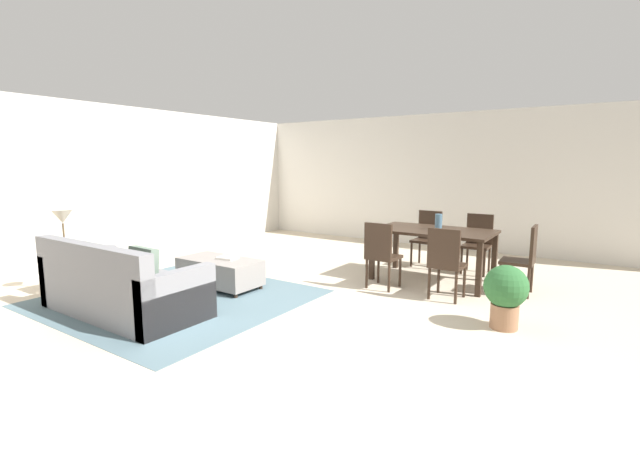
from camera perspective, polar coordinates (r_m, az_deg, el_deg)
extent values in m
plane|color=beige|center=(4.96, -1.68, -11.77)|extent=(10.80, 10.80, 0.00)
cube|color=silver|center=(9.20, 16.79, 5.79)|extent=(9.00, 0.12, 2.70)
cube|color=silver|center=(8.40, -25.47, 5.12)|extent=(0.12, 11.00, 2.70)
cube|color=slate|center=(5.94, -18.11, -8.72)|extent=(3.00, 2.80, 0.01)
cube|color=gray|center=(5.59, -24.11, -7.94)|extent=(2.04, 0.92, 0.42)
cube|color=gray|center=(5.30, -27.89, -4.25)|extent=(2.04, 0.16, 0.44)
cube|color=gray|center=(6.37, -28.74, -5.37)|extent=(0.14, 0.92, 0.62)
cube|color=gray|center=(4.80, -18.06, -8.99)|extent=(0.14, 0.92, 0.62)
cube|color=beige|center=(5.88, -28.18, -3.62)|extent=(0.34, 0.09, 0.34)
cube|color=slate|center=(5.43, -25.55, -4.37)|extent=(0.34, 0.11, 0.34)
cube|color=slate|center=(5.00, -22.10, -4.76)|extent=(0.42, 0.15, 0.42)
cube|color=gray|center=(6.24, -12.95, -5.54)|extent=(1.17, 0.58, 0.34)
cylinder|color=#332319|center=(6.83, -14.50, -6.12)|extent=(0.05, 0.05, 0.06)
cylinder|color=#332319|center=(6.10, -7.75, -7.69)|extent=(0.05, 0.05, 0.06)
cylinder|color=#332319|center=(6.53, -17.68, -6.92)|extent=(0.05, 0.05, 0.06)
cylinder|color=#332319|center=(5.76, -10.96, -8.73)|extent=(0.05, 0.05, 0.06)
cube|color=olive|center=(6.65, -30.34, -2.60)|extent=(0.40, 0.40, 0.03)
cylinder|color=olive|center=(6.92, -29.51, -4.64)|extent=(0.04, 0.04, 0.56)
cylinder|color=olive|center=(6.63, -28.18, -5.08)|extent=(0.04, 0.04, 0.56)
cylinder|color=olive|center=(6.79, -32.07, -5.08)|extent=(0.04, 0.04, 0.56)
cylinder|color=olive|center=(6.48, -30.83, -5.56)|extent=(0.04, 0.04, 0.56)
cylinder|color=brown|center=(6.64, -30.35, -2.37)|extent=(0.16, 0.16, 0.02)
cylinder|color=brown|center=(6.61, -30.46, -0.90)|extent=(0.02, 0.02, 0.32)
cone|color=beige|center=(6.58, -30.62, 1.25)|extent=(0.26, 0.26, 0.18)
cube|color=#332319|center=(6.54, 14.60, -0.42)|extent=(1.66, 0.98, 0.04)
cube|color=#332319|center=(7.27, 9.89, -2.44)|extent=(0.07, 0.07, 0.72)
cube|color=#332319|center=(6.81, 21.82, -3.66)|extent=(0.07, 0.07, 0.72)
cube|color=#332319|center=(6.51, 6.80, -3.64)|extent=(0.07, 0.07, 0.72)
cube|color=#332319|center=(5.99, 20.07, -5.16)|extent=(0.07, 0.07, 0.72)
cube|color=#332319|center=(6.09, 8.33, -3.84)|extent=(0.41, 0.41, 0.04)
cube|color=#332319|center=(5.88, 7.58, -1.72)|extent=(0.40, 0.05, 0.47)
cylinder|color=#332319|center=(6.36, 7.63, -5.37)|extent=(0.04, 0.04, 0.41)
cylinder|color=#332319|center=(6.22, 10.41, -5.77)|extent=(0.04, 0.04, 0.41)
cylinder|color=#332319|center=(6.07, 6.12, -6.01)|extent=(0.04, 0.04, 0.41)
cylinder|color=#332319|center=(5.92, 9.00, -6.45)|extent=(0.04, 0.04, 0.41)
cube|color=#332319|center=(5.77, 16.33, -4.77)|extent=(0.41, 0.41, 0.04)
cube|color=#332319|center=(5.55, 15.84, -2.57)|extent=(0.40, 0.05, 0.47)
cylinder|color=#332319|center=(6.04, 15.22, -6.36)|extent=(0.04, 0.04, 0.41)
cylinder|color=#332319|center=(5.94, 18.33, -6.74)|extent=(0.04, 0.04, 0.41)
cylinder|color=#332319|center=(5.73, 14.06, -7.11)|extent=(0.04, 0.04, 0.41)
cylinder|color=#332319|center=(5.62, 17.33, -7.54)|extent=(0.04, 0.04, 0.41)
cube|color=#332319|center=(7.47, 13.61, -1.72)|extent=(0.41, 0.41, 0.04)
cube|color=#332319|center=(7.60, 14.19, 0.37)|extent=(0.40, 0.05, 0.47)
cylinder|color=#332319|center=(7.30, 14.28, -3.78)|extent=(0.04, 0.04, 0.41)
cylinder|color=#332319|center=(7.42, 11.84, -3.49)|extent=(0.04, 0.04, 0.41)
cylinder|color=#332319|center=(7.61, 15.23, -3.32)|extent=(0.04, 0.04, 0.41)
cylinder|color=#332319|center=(7.73, 12.87, -3.05)|extent=(0.04, 0.04, 0.41)
cube|color=#332319|center=(7.22, 19.73, -2.33)|extent=(0.41, 0.41, 0.04)
cube|color=#332319|center=(7.35, 20.15, -0.15)|extent=(0.40, 0.05, 0.47)
cylinder|color=#332319|center=(7.06, 20.66, -4.47)|extent=(0.04, 0.04, 0.41)
cylinder|color=#332319|center=(7.14, 17.99, -4.20)|extent=(0.04, 0.04, 0.41)
cylinder|color=#332319|center=(7.39, 21.23, -3.95)|extent=(0.04, 0.04, 0.41)
cylinder|color=#332319|center=(7.46, 18.68, -3.70)|extent=(0.04, 0.04, 0.41)
cube|color=#332319|center=(6.30, 24.34, -4.10)|extent=(0.41, 0.41, 0.04)
cube|color=#332319|center=(6.23, 26.12, -1.95)|extent=(0.05, 0.40, 0.47)
cylinder|color=#332319|center=(6.21, 22.44, -6.29)|extent=(0.04, 0.04, 0.41)
cylinder|color=#332319|center=(6.54, 22.95, -5.61)|extent=(0.04, 0.04, 0.41)
cylinder|color=#332319|center=(6.17, 25.57, -6.58)|extent=(0.04, 0.04, 0.41)
cylinder|color=#332319|center=(6.49, 25.92, -5.88)|extent=(0.04, 0.04, 0.41)
cylinder|color=slate|center=(6.52, 15.23, 0.72)|extent=(0.10, 0.10, 0.23)
cube|color=silver|center=(6.16, -12.03, -3.91)|extent=(0.29, 0.24, 0.03)
cylinder|color=#996B4C|center=(5.03, 22.92, -10.62)|extent=(0.28, 0.28, 0.26)
sphere|color=#2D6633|center=(4.94, 23.14, -7.10)|extent=(0.45, 0.45, 0.45)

